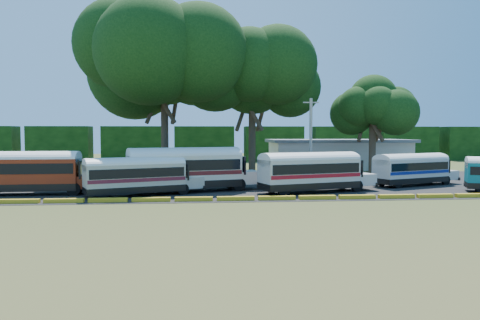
{
  "coord_description": "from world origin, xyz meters",
  "views": [
    {
      "loc": [
        -1.26,
        -32.31,
        4.86
      ],
      "look_at": [
        2.28,
        6.0,
        2.64
      ],
      "focal_mm": 35.0,
      "sensor_mm": 36.0,
      "label": 1
    }
  ],
  "objects": [
    {
      "name": "treeline_backdrop",
      "position": [
        0.0,
        48.0,
        3.0
      ],
      "size": [
        130.0,
        4.0,
        6.0
      ],
      "color": "black",
      "rests_on": "ground"
    },
    {
      "name": "bus_cream_west",
      "position": [
        -5.84,
        4.14,
        1.71
      ],
      "size": [
        9.35,
        5.47,
        3.02
      ],
      "rotation": [
        0.0,
        0.0,
        0.38
      ],
      "color": "black",
      "rests_on": "ground"
    },
    {
      "name": "curb",
      "position": [
        -0.0,
        1.0,
        0.15
      ],
      "size": [
        53.7,
        0.45,
        0.3
      ],
      "color": "gold",
      "rests_on": "ground"
    },
    {
      "name": "tree_center",
      "position": [
        5.04,
        20.84,
        11.36
      ],
      "size": [
        11.96,
        11.96,
        15.78
      ],
      "color": "#3C271E",
      "rests_on": "ground"
    },
    {
      "name": "terminal_building",
      "position": [
        18.0,
        30.0,
        2.03
      ],
      "size": [
        19.0,
        9.0,
        4.0
      ],
      "color": "silver",
      "rests_on": "ground"
    },
    {
      "name": "bus_cream_east",
      "position": [
        -2.04,
        6.36,
        2.08
      ],
      "size": [
        11.53,
        5.72,
        3.68
      ],
      "rotation": [
        0.0,
        0.0,
        0.28
      ],
      "color": "black",
      "rests_on": "ground"
    },
    {
      "name": "bus_white_blue",
      "position": [
        18.53,
        8.98,
        1.69
      ],
      "size": [
        9.28,
        5.46,
        2.99
      ],
      "rotation": [
        0.0,
        0.0,
        0.38
      ],
      "color": "black",
      "rests_on": "ground"
    },
    {
      "name": "utility_pole",
      "position": [
        9.86,
        12.66,
        4.24
      ],
      "size": [
        1.6,
        0.3,
        8.25
      ],
      "color": "gray",
      "rests_on": "ground"
    },
    {
      "name": "asphalt_strip",
      "position": [
        1.0,
        12.0,
        0.01
      ],
      "size": [
        64.0,
        24.0,
        0.02
      ],
      "primitive_type": "cube",
      "color": "black",
      "rests_on": "ground"
    },
    {
      "name": "bus_red",
      "position": [
        -14.64,
        5.68,
        1.98
      ],
      "size": [
        10.57,
        2.96,
        3.45
      ],
      "rotation": [
        0.0,
        0.0,
        0.03
      ],
      "color": "black",
      "rests_on": "ground"
    },
    {
      "name": "ground",
      "position": [
        0.0,
        0.0,
        0.0
      ],
      "size": [
        160.0,
        160.0,
        0.0
      ],
      "primitive_type": "plane",
      "color": "#2D4918",
      "rests_on": "ground"
    },
    {
      "name": "tree_east",
      "position": [
        19.07,
        20.36,
        8.72
      ],
      "size": [
        7.63,
        7.63,
        11.6
      ],
      "color": "#3C271E",
      "rests_on": "ground"
    },
    {
      "name": "bus_white_red",
      "position": [
        8.04,
        4.91,
        1.87
      ],
      "size": [
        10.35,
        5.3,
        3.31
      ],
      "rotation": [
        0.0,
        0.0,
        0.3
      ],
      "color": "black",
      "rests_on": "ground"
    },
    {
      "name": "tree_west",
      "position": [
        -4.74,
        19.1,
        13.05
      ],
      "size": [
        14.15,
        14.15,
        18.26
      ],
      "color": "#3C271E",
      "rests_on": "ground"
    }
  ]
}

